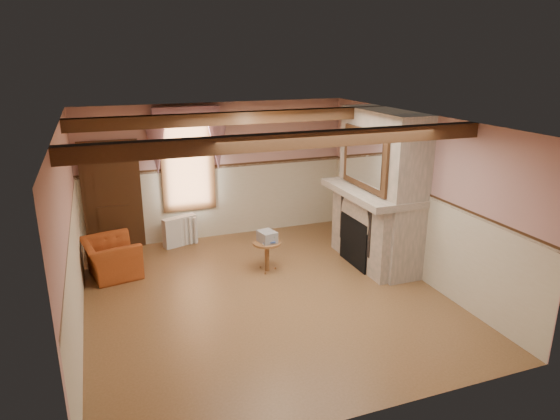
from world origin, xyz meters
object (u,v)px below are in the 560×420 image
object	(u,v)px
armchair	(111,258)
mantel_clock	(351,174)
bowl	(367,184)
oil_lamp	(354,173)
radiator	(180,231)
side_table	(267,256)

from	to	relation	value
armchair	mantel_clock	size ratio (longest dim) A/B	4.15
mantel_clock	armchair	bearing A→B (deg)	176.45
bowl	oil_lamp	distance (m)	0.50
radiator	mantel_clock	bearing A→B (deg)	-40.96
oil_lamp	bowl	bearing A→B (deg)	-90.00
side_table	mantel_clock	size ratio (longest dim) A/B	2.29
bowl	mantel_clock	world-z (taller)	mantel_clock
oil_lamp	radiator	bearing A→B (deg)	155.57
armchair	mantel_clock	distance (m)	4.66
radiator	mantel_clock	distance (m)	3.60
mantel_clock	bowl	bearing A→B (deg)	-90.00
bowl	oil_lamp	xyz separation A→B (m)	(0.00, 0.49, 0.10)
mantel_clock	oil_lamp	world-z (taller)	oil_lamp
side_table	radiator	size ratio (longest dim) A/B	0.79
bowl	armchair	bearing A→B (deg)	168.70
armchair	oil_lamp	size ratio (longest dim) A/B	3.56
side_table	mantel_clock	bearing A→B (deg)	14.80
armchair	bowl	xyz separation A→B (m)	(4.49, -0.90, 1.14)
armchair	oil_lamp	xyz separation A→B (m)	(4.49, -0.40, 1.24)
radiator	bowl	bearing A→B (deg)	-49.94
armchair	oil_lamp	distance (m)	4.68
side_table	mantel_clock	xyz separation A→B (m)	(1.89, 0.50, 1.25)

